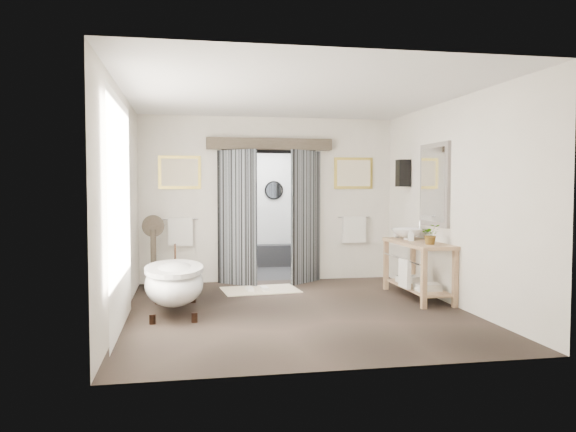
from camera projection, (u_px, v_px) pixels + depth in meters
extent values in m
plane|color=#46372E|center=(296.00, 311.00, 7.56)|extent=(5.00, 5.00, 0.00)
cube|color=beige|center=(350.00, 211.00, 5.03)|extent=(4.50, 0.02, 2.90)
cube|color=beige|center=(122.00, 204.00, 7.09)|extent=(0.02, 5.00, 2.90)
cube|color=beige|center=(453.00, 203.00, 7.89)|extent=(0.02, 5.00, 2.90)
cube|color=beige|center=(181.00, 200.00, 9.67)|extent=(1.45, 0.02, 2.90)
cube|color=beige|center=(352.00, 199.00, 10.22)|extent=(1.45, 0.02, 2.90)
cube|color=beige|center=(269.00, 134.00, 9.89)|extent=(1.60, 0.02, 0.60)
cube|color=silver|center=(296.00, 94.00, 7.42)|extent=(4.50, 5.00, 0.02)
cube|color=white|center=(120.00, 214.00, 6.51)|extent=(0.02, 2.20, 2.70)
cube|color=slate|center=(435.00, 185.00, 8.41)|extent=(0.05, 0.95, 1.25)
cube|color=silver|center=(433.00, 185.00, 8.40)|extent=(0.01, 0.80, 1.10)
cube|color=black|center=(403.00, 173.00, 9.37)|extent=(0.20, 0.20, 0.45)
sphere|color=#FFCC8C|center=(403.00, 173.00, 9.37)|extent=(0.10, 0.10, 0.10)
cube|color=black|center=(262.00, 272.00, 11.00)|extent=(2.20, 2.00, 0.01)
cube|color=silver|center=(261.00, 144.00, 10.88)|extent=(2.20, 2.00, 0.02)
cube|color=white|center=(255.00, 207.00, 11.92)|extent=(2.20, 0.02, 2.50)
cube|color=white|center=(205.00, 209.00, 10.74)|extent=(0.02, 2.00, 2.50)
cube|color=white|center=(316.00, 208.00, 11.14)|extent=(0.02, 2.00, 2.50)
cube|color=black|center=(256.00, 256.00, 11.80)|extent=(2.00, 0.35, 0.45)
cylinder|color=silver|center=(236.00, 190.00, 11.80)|extent=(0.40, 0.03, 0.40)
cylinder|color=silver|center=(274.00, 190.00, 11.95)|extent=(0.40, 0.03, 0.40)
cube|color=black|center=(224.00, 217.00, 9.82)|extent=(0.07, 0.10, 2.30)
cube|color=black|center=(313.00, 216.00, 10.10)|extent=(0.07, 0.10, 2.30)
cube|color=black|center=(269.00, 151.00, 9.90)|extent=(1.67, 0.10, 0.07)
cube|color=black|center=(237.00, 218.00, 9.51)|extent=(0.63, 0.56, 2.30)
cube|color=black|center=(306.00, 217.00, 9.73)|extent=(0.63, 0.56, 2.30)
cube|color=#4C4237|center=(270.00, 144.00, 9.80)|extent=(2.20, 0.20, 0.20)
cube|color=gold|center=(180.00, 172.00, 9.63)|extent=(0.72, 0.03, 0.57)
cube|color=beige|center=(180.00, 172.00, 9.61)|extent=(0.62, 0.01, 0.47)
cube|color=gold|center=(353.00, 173.00, 10.18)|extent=(0.72, 0.03, 0.57)
cube|color=beige|center=(354.00, 173.00, 10.16)|extent=(0.62, 0.01, 0.47)
cylinder|color=silver|center=(180.00, 219.00, 9.63)|extent=(0.60, 0.02, 0.02)
cube|color=white|center=(180.00, 232.00, 9.62)|extent=(0.42, 0.08, 0.48)
cylinder|color=silver|center=(354.00, 217.00, 10.18)|extent=(0.60, 0.02, 0.02)
cube|color=white|center=(354.00, 229.00, 10.17)|extent=(0.42, 0.08, 0.48)
cylinder|color=black|center=(152.00, 319.00, 6.82)|extent=(0.08, 0.08, 0.12)
cylinder|color=black|center=(194.00, 317.00, 6.91)|extent=(0.08, 0.08, 0.12)
cylinder|color=black|center=(157.00, 300.00, 8.01)|extent=(0.08, 0.08, 0.12)
cylinder|color=black|center=(193.00, 298.00, 8.10)|extent=(0.08, 0.08, 0.12)
ellipsoid|color=white|center=(174.00, 283.00, 7.44)|extent=(0.77, 1.72, 0.55)
cylinder|color=black|center=(175.00, 251.00, 8.20)|extent=(0.03, 0.03, 0.22)
cube|color=tan|center=(424.00, 278.00, 7.66)|extent=(0.07, 0.07, 0.85)
cube|color=tan|center=(455.00, 277.00, 7.74)|extent=(0.07, 0.07, 0.85)
cube|color=tan|center=(386.00, 264.00, 9.11)|extent=(0.07, 0.07, 0.85)
cube|color=tan|center=(413.00, 263.00, 9.20)|extent=(0.07, 0.07, 0.85)
cube|color=tan|center=(418.00, 243.00, 8.41)|extent=(0.55, 1.60, 0.05)
cube|color=tan|center=(418.00, 287.00, 8.44)|extent=(0.45, 1.50, 0.03)
cylinder|color=silver|center=(401.00, 259.00, 8.37)|extent=(0.02, 1.40, 0.02)
cube|color=white|center=(405.00, 273.00, 8.23)|extent=(0.06, 0.34, 0.42)
cube|color=white|center=(427.00, 287.00, 8.09)|extent=(0.35, 0.25, 0.10)
cube|color=white|center=(409.00, 279.00, 8.78)|extent=(0.35, 0.25, 0.10)
cube|color=#4C4237|center=(154.00, 287.00, 9.15)|extent=(0.23, 0.23, 0.08)
cylinder|color=#4C4237|center=(153.00, 257.00, 9.13)|extent=(0.10, 0.10, 0.90)
cylinder|color=silver|center=(153.00, 226.00, 9.12)|extent=(0.32, 0.02, 0.32)
cylinder|color=#4C4237|center=(153.00, 226.00, 9.11)|extent=(0.36, 0.02, 0.36)
cube|color=beige|center=(260.00, 290.00, 9.06)|extent=(1.27, 0.91, 0.01)
cube|color=white|center=(250.00, 289.00, 8.96)|extent=(0.12, 0.26, 0.05)
cube|color=white|center=(265.00, 288.00, 9.00)|extent=(0.12, 0.26, 0.05)
imported|color=white|center=(407.00, 234.00, 8.75)|extent=(0.66, 0.66, 0.17)
imported|color=gray|center=(431.00, 234.00, 7.97)|extent=(0.31, 0.29, 0.29)
imported|color=gray|center=(411.00, 235.00, 8.51)|extent=(0.10, 0.11, 0.18)
imported|color=gray|center=(398.00, 233.00, 9.04)|extent=(0.15, 0.15, 0.16)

